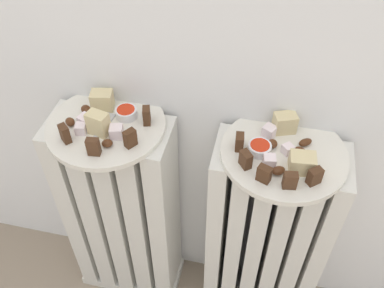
{
  "coord_description": "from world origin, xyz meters",
  "views": [
    {
      "loc": [
        0.14,
        -0.33,
        1.25
      ],
      "look_at": [
        0.0,
        0.28,
        0.62
      ],
      "focal_mm": 39.84,
      "sensor_mm": 36.0,
      "label": 1
    }
  ],
  "objects_px": {
    "plate_right": "(284,153)",
    "fork": "(104,124)",
    "radiator_right": "(264,242)",
    "jam_bowl_right": "(260,148)",
    "plate_left": "(106,126)",
    "jam_bowl_left": "(126,112)",
    "radiator_left": "(124,215)"
  },
  "relations": [
    {
      "from": "radiator_left",
      "to": "fork",
      "type": "relative_size",
      "value": 7.08
    },
    {
      "from": "plate_right",
      "to": "radiator_left",
      "type": "bearing_deg",
      "value": 180.0
    },
    {
      "from": "plate_left",
      "to": "jam_bowl_left",
      "type": "distance_m",
      "value": 0.05
    },
    {
      "from": "radiator_right",
      "to": "jam_bowl_right",
      "type": "height_order",
      "value": "jam_bowl_right"
    },
    {
      "from": "radiator_right",
      "to": "jam_bowl_right",
      "type": "xyz_separation_m",
      "value": [
        -0.05,
        -0.01,
        0.34
      ]
    },
    {
      "from": "radiator_right",
      "to": "jam_bowl_left",
      "type": "relative_size",
      "value": 13.54
    },
    {
      "from": "plate_left",
      "to": "jam_bowl_right",
      "type": "distance_m",
      "value": 0.33
    },
    {
      "from": "jam_bowl_right",
      "to": "jam_bowl_left",
      "type": "bearing_deg",
      "value": 171.49
    },
    {
      "from": "jam_bowl_right",
      "to": "plate_right",
      "type": "bearing_deg",
      "value": 12.89
    },
    {
      "from": "radiator_left",
      "to": "plate_right",
      "type": "relative_size",
      "value": 2.48
    },
    {
      "from": "fork",
      "to": "radiator_right",
      "type": "bearing_deg",
      "value": 0.54
    },
    {
      "from": "fork",
      "to": "radiator_left",
      "type": "bearing_deg",
      "value": 63.37
    },
    {
      "from": "plate_right",
      "to": "jam_bowl_right",
      "type": "distance_m",
      "value": 0.05
    },
    {
      "from": "plate_right",
      "to": "jam_bowl_right",
      "type": "height_order",
      "value": "jam_bowl_right"
    },
    {
      "from": "jam_bowl_left",
      "to": "plate_left",
      "type": "bearing_deg",
      "value": -137.95
    },
    {
      "from": "plate_right",
      "to": "jam_bowl_right",
      "type": "xyz_separation_m",
      "value": [
        -0.05,
        -0.01,
        0.02
      ]
    },
    {
      "from": "plate_right",
      "to": "fork",
      "type": "height_order",
      "value": "fork"
    },
    {
      "from": "plate_right",
      "to": "jam_bowl_right",
      "type": "relative_size",
      "value": 5.47
    },
    {
      "from": "plate_left",
      "to": "fork",
      "type": "height_order",
      "value": "fork"
    },
    {
      "from": "plate_left",
      "to": "jam_bowl_right",
      "type": "xyz_separation_m",
      "value": [
        0.33,
        -0.01,
        0.02
      ]
    },
    {
      "from": "radiator_right",
      "to": "fork",
      "type": "xyz_separation_m",
      "value": [
        -0.38,
        -0.0,
        0.33
      ]
    },
    {
      "from": "radiator_right",
      "to": "radiator_left",
      "type": "bearing_deg",
      "value": 180.0
    },
    {
      "from": "plate_right",
      "to": "fork",
      "type": "bearing_deg",
      "value": -179.46
    },
    {
      "from": "radiator_left",
      "to": "plate_left",
      "type": "relative_size",
      "value": 2.48
    },
    {
      "from": "radiator_left",
      "to": "plate_right",
      "type": "height_order",
      "value": "plate_right"
    },
    {
      "from": "plate_right",
      "to": "jam_bowl_left",
      "type": "relative_size",
      "value": 5.46
    },
    {
      "from": "jam_bowl_left",
      "to": "radiator_right",
      "type": "bearing_deg",
      "value": -5.44
    },
    {
      "from": "radiator_left",
      "to": "jam_bowl_left",
      "type": "relative_size",
      "value": 13.54
    },
    {
      "from": "radiator_right",
      "to": "plate_left",
      "type": "height_order",
      "value": "plate_left"
    },
    {
      "from": "plate_left",
      "to": "plate_right",
      "type": "bearing_deg",
      "value": 0.0
    },
    {
      "from": "jam_bowl_right",
      "to": "radiator_right",
      "type": "bearing_deg",
      "value": 12.89
    },
    {
      "from": "plate_left",
      "to": "plate_right",
      "type": "relative_size",
      "value": 1.0
    }
  ]
}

